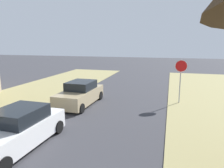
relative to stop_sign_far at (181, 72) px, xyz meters
name	(u,v)px	position (x,y,z in m)	size (l,w,h in m)	color
stop_sign_far	(181,72)	(0.00, 0.00, 0.00)	(0.81, 0.24, 2.97)	#9EA0A5
parked_sedan_white	(18,130)	(-6.52, -8.29, -1.48)	(2.04, 4.45, 1.57)	white
parked_sedan_tan	(80,94)	(-6.56, -2.08, -1.48)	(2.04, 4.45, 1.57)	tan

